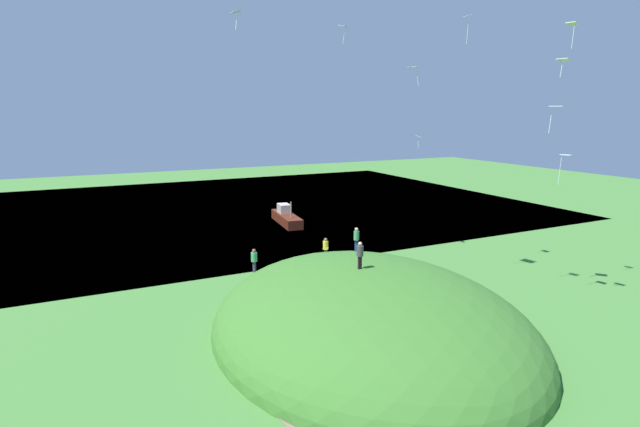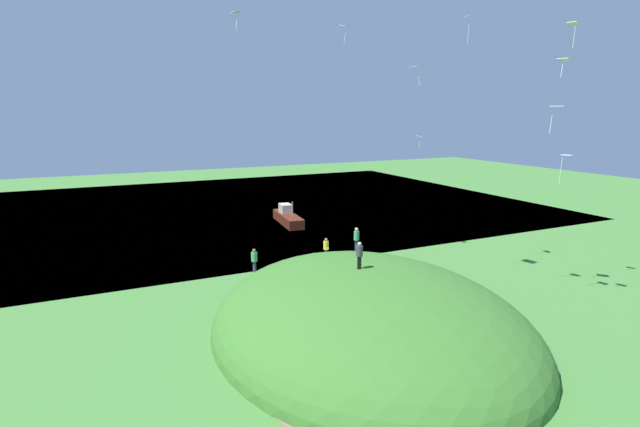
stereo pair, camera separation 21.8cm
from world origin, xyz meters
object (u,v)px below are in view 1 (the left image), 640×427
kite_3 (572,26)px  kite_7 (344,27)px  kite_1 (565,158)px  kite_8 (555,108)px  boat_on_lake (286,217)px  person_with_child (326,246)px  kite_2 (468,19)px  person_on_hilltop (356,236)px  kite_4 (236,12)px  kite_5 (418,137)px  kite_6 (563,61)px  person_watching_kites (360,252)px  kite_0 (414,68)px  person_near_shore (254,258)px

kite_3 → kite_7: kite_7 is taller
kite_1 → kite_8: size_ratio=1.13×
boat_on_lake → person_with_child: (19.02, -4.43, 1.84)m
kite_7 → kite_2: bearing=23.7°
boat_on_lake → person_on_hilltop: size_ratio=4.48×
person_on_hilltop → kite_4: kite_4 is taller
kite_5 → kite_8: size_ratio=0.62×
kite_4 → kite_5: size_ratio=1.11×
boat_on_lake → kite_6: bearing=-164.2°
person_watching_kites → kite_4: kite_4 is taller
boat_on_lake → kite_8: bearing=-158.9°
boat_on_lake → kite_2: 29.65m
kite_6 → kite_8: 4.21m
kite_6 → kite_8: bearing=131.9°
boat_on_lake → person_watching_kites: bearing=172.2°
kite_6 → kite_3: bearing=123.7°
kite_0 → kite_4: (6.46, -19.35, 2.27)m
kite_6 → kite_7: kite_7 is taller
person_near_shore → kite_6: 22.97m
person_watching_kites → kite_1: bearing=-4.6°
kite_7 → kite_4: bearing=-60.6°
kite_5 → person_with_child: bearing=-73.7°
person_with_child → kite_3: (9.69, 12.98, 15.64)m
person_with_child → person_near_shore: 6.51m
boat_on_lake → person_watching_kites: size_ratio=4.71×
kite_1 → kite_0: bearing=177.9°
person_watching_kites → kite_2: (-6.35, 12.66, 14.50)m
kite_2 → kite_3: (6.40, 2.99, -1.26)m
kite_4 → kite_7: (-6.64, 11.79, 0.91)m
person_watching_kites → kite_6: size_ratio=1.46×
kite_1 → kite_8: (-1.01, -0.17, 3.24)m
kite_2 → kite_5: kite_2 is taller
person_watching_kites → person_near_shore: 9.09m
boat_on_lake → person_watching_kites: 29.82m
person_with_child → kite_8: size_ratio=0.96×
person_on_hilltop → kite_1: bearing=-152.1°
kite_1 → kite_4: size_ratio=1.64×
kite_0 → kite_5: (3.82, -2.11, -6.34)m
person_on_hilltop → kite_1: size_ratio=0.82×
person_watching_kites → kite_1: (1.06, 14.98, 4.80)m
person_near_shore → kite_2: (1.72, 16.30, 16.57)m
kite_5 → kite_6: bearing=-4.3°
kite_5 → kite_8: 13.15m
person_watching_kites → kite_0: 25.76m
kite_0 → person_on_hilltop: bearing=-47.9°
person_on_hilltop → kite_6: 16.51m
kite_4 → person_watching_kites: bearing=20.0°
kite_0 → kite_3: kite_3 is taller
person_on_hilltop → kite_2: (-1.49, 10.04, 15.00)m
kite_2 → kite_3: kite_2 is taller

